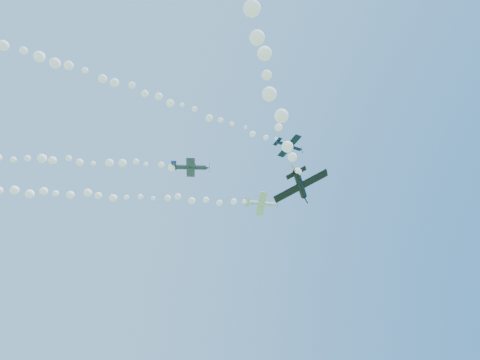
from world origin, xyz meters
name	(u,v)px	position (x,y,z in m)	size (l,w,h in m)	color
plane_white	(261,203)	(12.37, -1.35, 48.02)	(6.88, 7.28, 2.38)	white
smoke_trail_white	(36,193)	(-30.06, 12.37, 47.73)	(81.06, 27.92, 2.94)	white
plane_navy	(289,146)	(11.46, -15.36, 51.93)	(6.09, 6.39, 1.72)	#0E1D3E
smoke_trail_navy	(38,55)	(-31.65, -18.25, 51.73)	(82.59, 7.61, 2.45)	white
plane_grey	(190,167)	(-4.98, -8.54, 46.59)	(6.97, 7.26, 2.13)	#313948
plane_black	(300,185)	(6.55, -24.79, 34.92)	(6.82, 6.89, 3.26)	black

